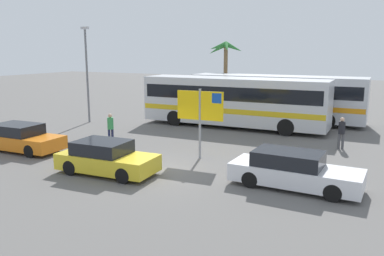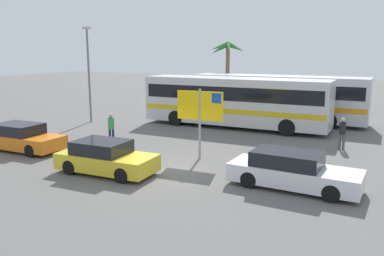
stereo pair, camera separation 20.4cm
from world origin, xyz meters
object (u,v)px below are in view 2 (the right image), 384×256
Objects in this scene: bus_front_coach at (235,100)px; car_yellow at (106,158)px; pedestrian_by_bus at (111,126)px; pedestrian_near_sign at (342,131)px; car_orange at (22,138)px; bus_rear_coach at (277,96)px; car_white at (292,171)px; ferry_sign at (201,108)px.

bus_front_coach is 2.92× the size of car_yellow.
pedestrian_near_sign is (11.13, 4.09, 0.00)m from pedestrian_by_bus.
pedestrian_near_sign is (14.17, 7.29, 0.31)m from car_orange.
pedestrian_by_bus is at bearing 123.37° from car_yellow.
car_yellow is 2.53× the size of pedestrian_by_bus.
car_white is (4.05, -13.28, -1.15)m from bus_rear_coach.
car_white is at bearing -8.11° from pedestrian_near_sign.
car_white is at bearing -26.40° from ferry_sign.
car_white is 6.86m from pedestrian_near_sign.
pedestrian_near_sign is (6.88, -3.10, -0.84)m from bus_front_coach.
pedestrian_near_sign is at bearing -52.33° from bus_rear_coach.
bus_front_coach reaches higher than car_white.
bus_rear_coach is at bearing 76.19° from car_yellow.
bus_front_coach is 12.75m from car_orange.
car_yellow and car_orange have the same top height.
car_orange is 2.68× the size of pedestrian_near_sign.
car_yellow is at bearing -126.83° from ferry_sign.
car_yellow is 0.87× the size of car_white.
pedestrian_by_bus is 11.86m from pedestrian_near_sign.
pedestrian_near_sign is at bearing 43.93° from car_yellow.
ferry_sign reaches higher than bus_front_coach.
pedestrian_near_sign reaches higher than car_white.
car_white and car_orange have the same top height.
pedestrian_near_sign is (0.96, 6.79, 0.31)m from car_white.
bus_rear_coach is 12.26m from pedestrian_by_bus.
bus_front_coach is 7.59m from pedestrian_near_sign.
car_yellow is at bearing 158.74° from pedestrian_by_bus.
car_orange is (-7.29, -10.40, -1.15)m from bus_front_coach.
bus_rear_coach is 16.59m from car_orange.
car_white is (5.92, -9.89, -1.15)m from bus_front_coach.
bus_rear_coach is at bearing 61.09° from bus_front_coach.
bus_front_coach reaches higher than car_orange.
bus_rear_coach is at bearing -142.40° from pedestrian_near_sign.
car_orange is at bearing -175.29° from car_white.
ferry_sign is 9.14m from car_orange.
pedestrian_by_bus is at bearing -120.06° from bus_rear_coach.
ferry_sign is 7.44m from pedestrian_near_sign.
ferry_sign is (-0.55, -11.23, 0.54)m from bus_rear_coach.
bus_rear_coach is 2.92× the size of car_yellow.
pedestrian_near_sign reaches higher than car_yellow.
ferry_sign is 0.74× the size of car_orange.
pedestrian_by_bus is (-10.17, 2.69, 0.30)m from car_white.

